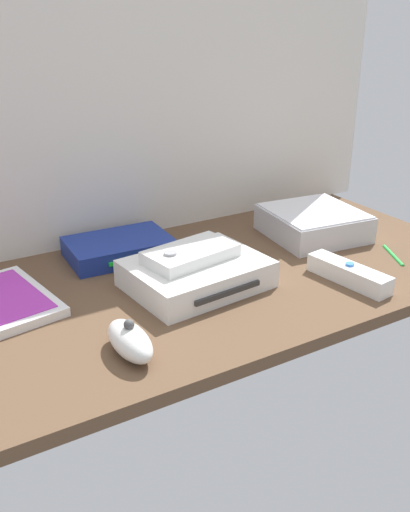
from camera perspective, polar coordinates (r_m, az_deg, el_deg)
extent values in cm
cube|color=brown|center=(95.24, 0.00, -2.76)|extent=(100.00, 48.00, 2.00)
cube|color=silver|center=(107.62, -7.09, 18.48)|extent=(110.00, 1.20, 64.00)
cube|color=white|center=(91.24, -0.88, -1.77)|extent=(22.36, 17.83, 4.40)
cube|color=#2D2D2D|center=(85.35, 2.30, -3.67)|extent=(12.01, 1.68, 0.80)
cube|color=silver|center=(113.54, 10.72, 3.20)|extent=(18.84, 18.84, 5.00)
cube|color=silver|center=(112.66, 10.82, 4.46)|extent=(18.09, 18.09, 0.30)
cube|color=navy|center=(103.42, -8.57, 0.82)|extent=(18.58, 12.89, 3.40)
cube|color=#19D833|center=(98.04, -7.33, -0.42)|extent=(8.01, 0.80, 0.60)
cube|color=white|center=(95.69, 14.13, -1.73)|extent=(5.50, 15.14, 3.00)
cylinder|color=#387FDB|center=(95.00, 14.23, -0.80)|extent=(1.40, 1.40, 0.40)
ellipsoid|color=white|center=(74.63, -7.48, -8.38)|extent=(4.53, 10.06, 4.00)
sphere|color=#4C4C4C|center=(73.40, -7.58, -6.79)|extent=(1.40, 1.40, 1.40)
cube|color=white|center=(90.43, -1.43, 0.21)|extent=(15.51, 10.23, 2.00)
cylinder|color=#99999E|center=(87.72, -3.47, 0.27)|extent=(2.30, 2.30, 0.40)
cylinder|color=green|center=(108.53, 18.25, 0.19)|extent=(4.64, 8.37, 0.70)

